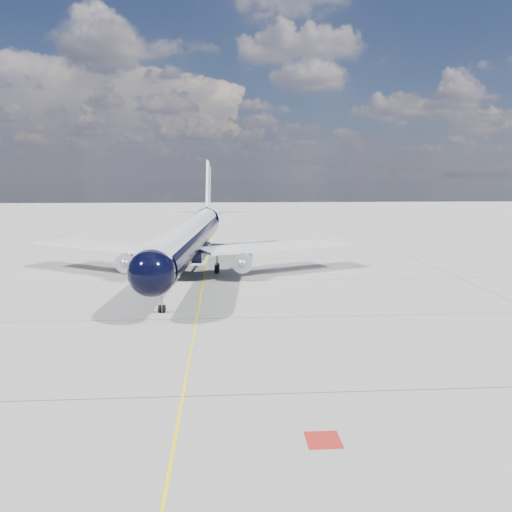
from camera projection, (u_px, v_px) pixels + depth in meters
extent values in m
plane|color=gray|center=(205.00, 273.00, 61.79)|extent=(320.00, 320.00, 0.00)
cube|color=yellow|center=(203.00, 281.00, 56.87)|extent=(0.16, 160.00, 0.01)
cube|color=maroon|center=(323.00, 440.00, 22.84)|extent=(1.60, 1.60, 0.01)
cylinder|color=black|center=(189.00, 240.00, 59.83)|extent=(6.83, 38.79, 3.86)
sphere|color=black|center=(152.00, 273.00, 39.77)|extent=(4.15, 4.15, 3.86)
cone|color=black|center=(209.00, 218.00, 83.29)|extent=(4.40, 7.39, 3.86)
cylinder|color=silver|center=(188.00, 232.00, 59.67)|extent=(6.14, 40.75, 3.01)
cube|color=black|center=(151.00, 267.00, 39.48)|extent=(2.53, 1.40, 0.56)
cube|color=silver|center=(104.00, 246.00, 61.60)|extent=(19.19, 14.75, 0.33)
cube|color=silver|center=(277.00, 246.00, 61.36)|extent=(19.91, 12.46, 0.33)
cube|color=black|center=(189.00, 252.00, 60.05)|extent=(5.04, 10.46, 1.02)
cylinder|color=#ADADB4|center=(130.00, 260.00, 58.23)|extent=(2.63, 4.84, 2.28)
cylinder|color=#ADADB4|center=(243.00, 260.00, 58.08)|extent=(2.63, 4.84, 2.28)
sphere|color=gray|center=(125.00, 263.00, 56.12)|extent=(1.20, 1.20, 1.12)
sphere|color=gray|center=(242.00, 263.00, 55.98)|extent=(1.20, 1.20, 1.12)
cube|color=silver|center=(130.00, 253.00, 58.31)|extent=(0.47, 3.26, 1.12)
cube|color=silver|center=(243.00, 253.00, 58.16)|extent=(0.47, 3.26, 1.12)
cube|color=silver|center=(208.00, 187.00, 81.96)|extent=(0.82, 6.45, 8.66)
cube|color=silver|center=(209.00, 213.00, 83.16)|extent=(13.42, 4.26, 0.22)
cylinder|color=gray|center=(162.00, 299.00, 43.76)|extent=(0.20, 0.20, 2.13)
cylinder|color=black|center=(160.00, 309.00, 43.91)|extent=(0.24, 0.72, 0.71)
cylinder|color=black|center=(164.00, 309.00, 43.91)|extent=(0.24, 0.72, 0.71)
cylinder|color=gray|center=(165.00, 262.00, 61.83)|extent=(0.28, 0.28, 1.93)
cylinder|color=gray|center=(217.00, 262.00, 61.76)|extent=(0.28, 0.28, 1.93)
cylinder|color=black|center=(164.00, 269.00, 61.41)|extent=(0.54, 1.15, 1.12)
cylinder|color=black|center=(166.00, 267.00, 62.51)|extent=(0.54, 1.15, 1.12)
cylinder|color=black|center=(217.00, 269.00, 61.34)|extent=(0.54, 1.15, 1.12)
cylinder|color=black|center=(217.00, 267.00, 62.44)|extent=(0.54, 1.15, 1.12)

